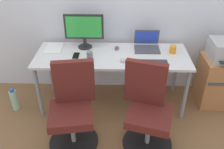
# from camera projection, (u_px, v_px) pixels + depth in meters

# --- Properties ---
(ground_plane) EXTENTS (5.28, 5.28, 0.00)m
(ground_plane) POSITION_uv_depth(u_px,v_px,m) (112.00, 101.00, 3.36)
(ground_plane) COLOR brown
(desk) EXTENTS (1.85, 0.67, 0.72)m
(desk) POSITION_uv_depth(u_px,v_px,m) (112.00, 59.00, 3.00)
(desk) COLOR silver
(desk) RESTS_ON ground
(office_chair_left) EXTENTS (0.54, 0.54, 0.94)m
(office_chair_left) POSITION_uv_depth(u_px,v_px,m) (73.00, 110.00, 2.57)
(office_chair_left) COLOR black
(office_chair_left) RESTS_ON ground
(office_chair_right) EXTENTS (0.54, 0.54, 0.94)m
(office_chair_right) POSITION_uv_depth(u_px,v_px,m) (148.00, 111.00, 2.55)
(office_chair_right) COLOR black
(office_chair_right) RESTS_ON ground
(side_cabinet) EXTENTS (0.47, 0.45, 0.65)m
(side_cabinet) POSITION_uv_depth(u_px,v_px,m) (218.00, 81.00, 3.20)
(side_cabinet) COLOR #B77542
(side_cabinet) RESTS_ON ground
(water_bottle_on_floor) EXTENTS (0.09, 0.09, 0.31)m
(water_bottle_on_floor) POSITION_uv_depth(u_px,v_px,m) (14.00, 100.00, 3.15)
(water_bottle_on_floor) COLOR #A5D8B2
(water_bottle_on_floor) RESTS_ON ground
(desktop_monitor) EXTENTS (0.48, 0.18, 0.43)m
(desktop_monitor) POSITION_uv_depth(u_px,v_px,m) (84.00, 29.00, 3.00)
(desktop_monitor) COLOR #262626
(desktop_monitor) RESTS_ON desk
(open_laptop) EXTENTS (0.31, 0.28, 0.22)m
(open_laptop) POSITION_uv_depth(u_px,v_px,m) (147.00, 44.00, 3.09)
(open_laptop) COLOR #4C4C51
(open_laptop) RESTS_ON desk
(keyboard_by_monitor) EXTENTS (0.34, 0.12, 0.02)m
(keyboard_by_monitor) POSITION_uv_depth(u_px,v_px,m) (76.00, 64.00, 2.76)
(keyboard_by_monitor) COLOR #515156
(keyboard_by_monitor) RESTS_ON desk
(keyboard_by_laptop) EXTENTS (0.34, 0.12, 0.02)m
(keyboard_by_laptop) POSITION_uv_depth(u_px,v_px,m) (153.00, 63.00, 2.79)
(keyboard_by_laptop) COLOR #2D2D2D
(keyboard_by_laptop) RESTS_ON desk
(mouse_by_monitor) EXTENTS (0.06, 0.10, 0.03)m
(mouse_by_monitor) POSITION_uv_depth(u_px,v_px,m) (123.00, 60.00, 2.83)
(mouse_by_monitor) COLOR #B7B7B7
(mouse_by_monitor) RESTS_ON desk
(mouse_by_laptop) EXTENTS (0.06, 0.10, 0.03)m
(mouse_by_laptop) POSITION_uv_depth(u_px,v_px,m) (117.00, 48.00, 3.09)
(mouse_by_laptop) COLOR #515156
(mouse_by_laptop) RESTS_ON desk
(coffee_mug) EXTENTS (0.08, 0.08, 0.09)m
(coffee_mug) POSITION_uv_depth(u_px,v_px,m) (173.00, 50.00, 2.98)
(coffee_mug) COLOR orange
(coffee_mug) RESTS_ON desk
(pen_cup) EXTENTS (0.07, 0.07, 0.10)m
(pen_cup) POSITION_uv_depth(u_px,v_px,m) (90.00, 56.00, 2.84)
(pen_cup) COLOR slate
(pen_cup) RESTS_ON desk
(phone_near_laptop) EXTENTS (0.07, 0.14, 0.01)m
(phone_near_laptop) POSITION_uv_depth(u_px,v_px,m) (76.00, 56.00, 2.94)
(phone_near_laptop) COLOR black
(phone_near_laptop) RESTS_ON desk
(paper_pile) EXTENTS (0.21, 0.30, 0.01)m
(paper_pile) POSITION_uv_depth(u_px,v_px,m) (54.00, 48.00, 3.11)
(paper_pile) COLOR white
(paper_pile) RESTS_ON desk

